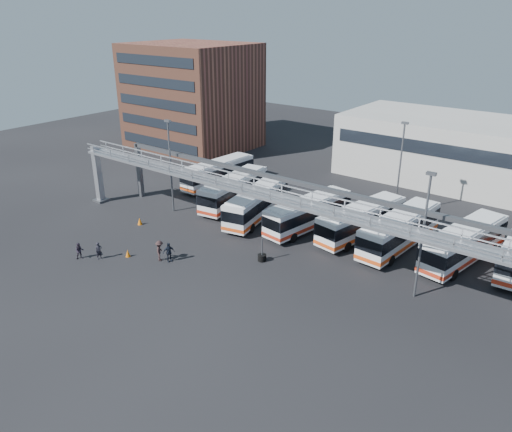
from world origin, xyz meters
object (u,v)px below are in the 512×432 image
Objects in this scene: light_pole_mid at (423,230)px; pedestrian_d at (169,252)px; bus_7 at (464,243)px; light_pole_left at (170,161)px; bus_4 at (308,212)px; tire_stack at (262,257)px; bus_1 at (218,172)px; bus_2 at (234,189)px; bus_3 at (257,203)px; bus_6 at (400,229)px; light_pole_back at (400,164)px; cone_left at (128,253)px; bus_5 at (362,220)px; pedestrian_c at (160,251)px; pedestrian_a at (99,251)px; cone_right at (140,221)px; pedestrian_b at (80,251)px.

light_pole_mid is 21.57m from pedestrian_d.
light_pole_left is at bearing -155.67° from bus_7.
bus_4 is 8.58m from tire_stack.
tire_stack is at bearing -34.14° from bus_1.
light_pole_mid is 0.90× the size of bus_2.
bus_6 is at bearing -2.06° from bus_3.
light_pole_back is 29.17m from cone_left.
tire_stack is (6.52, 5.12, -0.53)m from pedestrian_d.
bus_5 reaches higher than pedestrian_c.
bus_2 is at bearing 139.76° from tire_stack.
cone_left is (4.74, -10.27, -5.38)m from light_pole_left.
pedestrian_a is 2.05× the size of cone_right.
bus_3 is at bearing 23.98° from pedestrian_d.
bus_1 is 22.94m from pedestrian_b.
bus_7 is (30.86, -2.35, 0.10)m from bus_1.
tire_stack is (-4.71, -9.93, -1.48)m from bus_5.
tire_stack is at bearing -48.45° from bus_2.
bus_5 reaches higher than cone_right.
pedestrian_b is (-21.92, -19.49, -1.14)m from bus_6.
light_pole_mid is at bearing 10.83° from tire_stack.
light_pole_mid is 22.38m from pedestrian_c.
cone_right is (-20.05, -18.78, -5.34)m from light_pole_back.
bus_5 is 24.90m from pedestrian_a.
light_pole_back reaches higher than bus_1.
bus_4 is at bearing -66.03° from pedestrian_c.
bus_6 is (23.57, 6.34, -3.81)m from light_pole_left.
cone_left is at bearing 74.19° from pedestrian_c.
bus_7 reaches higher than cone_right.
bus_4 is 15.97× the size of cone_left.
pedestrian_c is at bearing -107.10° from bus_4.
pedestrian_d is 2.32× the size of cone_right.
bus_1 is 0.96× the size of bus_5.
bus_5 is at bearing -77.84° from pedestrian_c.
cone_right is at bearing 21.47° from pedestrian_c.
pedestrian_a is (-26.10, -19.27, -1.09)m from bus_7.
bus_1 is 25.49m from bus_6.
pedestrian_a is 1.74m from pedestrian_b.
tire_stack reaches higher than cone_right.
pedestrian_d is 8.31m from tire_stack.
bus_7 is 31.58m from cone_right.
bus_5 reaches higher than cone_left.
bus_2 reaches higher than bus_4.
bus_2 is 6.30× the size of pedestrian_d.
light_pole_left is 21.03m from bus_5.
pedestrian_b is (-12.82, -18.09, -1.04)m from bus_4.
bus_5 reaches higher than pedestrian_b.
bus_6 reaches higher than pedestrian_a.
cone_left is (-15.26, -24.27, -5.38)m from light_pole_back.
light_pole_mid reaches higher than bus_2.
bus_3 is 7.28× the size of pedestrian_b.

